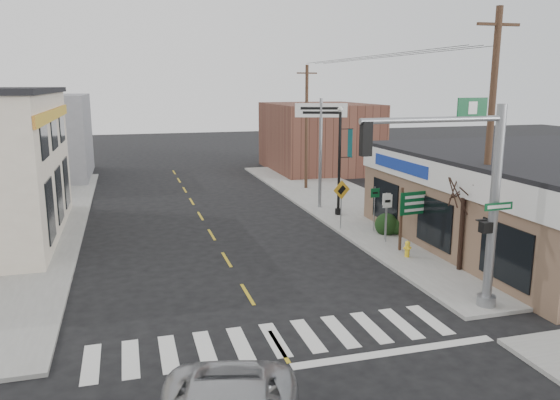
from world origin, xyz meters
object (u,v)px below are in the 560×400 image
object	(u,v)px
lamp_post	(341,153)
guide_sign	(415,209)
traffic_signal_pole	(474,187)
fire_hydrant	(407,248)
bare_tree	(465,185)
utility_pole_far	(306,126)
utility_pole_near	(489,140)
dance_center_sign	(321,125)

from	to	relation	value
lamp_post	guide_sign	bearing A→B (deg)	-81.54
traffic_signal_pole	fire_hydrant	distance (m)	6.43
traffic_signal_pole	bare_tree	xyz separation A→B (m)	(1.99, 3.31, -0.61)
traffic_signal_pole	bare_tree	size ratio (longest dim) A/B	1.56
guide_sign	utility_pole_far	bearing A→B (deg)	82.23
utility_pole_near	fire_hydrant	bearing A→B (deg)	136.62
traffic_signal_pole	guide_sign	world-z (taller)	traffic_signal_pole
bare_tree	utility_pole_near	xyz separation A→B (m)	(0.86, -0.09, 1.66)
lamp_post	utility_pole_far	size ratio (longest dim) A/B	0.71
dance_center_sign	bare_tree	distance (m)	12.06
fire_hydrant	bare_tree	bearing A→B (deg)	-59.40
guide_sign	lamp_post	xyz separation A→B (m)	(-0.66, 6.95, 1.62)
traffic_signal_pole	lamp_post	xyz separation A→B (m)	(0.97, 13.13, -0.55)
traffic_signal_pole	lamp_post	size ratio (longest dim) A/B	1.13
bare_tree	dance_center_sign	bearing A→B (deg)	96.79
bare_tree	utility_pole_far	distance (m)	17.88
bare_tree	utility_pole_far	bearing A→B (deg)	90.85
lamp_post	utility_pole_far	world-z (taller)	utility_pole_far
traffic_signal_pole	utility_pole_near	distance (m)	4.42
utility_pole_near	utility_pole_far	size ratio (longest dim) A/B	1.18
traffic_signal_pole	lamp_post	bearing A→B (deg)	83.26
traffic_signal_pole	fire_hydrant	bearing A→B (deg)	78.59
utility_pole_near	utility_pole_far	world-z (taller)	utility_pole_near
traffic_signal_pole	bare_tree	distance (m)	3.90
traffic_signal_pole	lamp_post	world-z (taller)	traffic_signal_pole
lamp_post	utility_pole_far	xyz separation A→B (m)	(0.76, 8.03, 0.85)
fire_hydrant	bare_tree	world-z (taller)	bare_tree
fire_hydrant	dance_center_sign	size ratio (longest dim) A/B	0.11
utility_pole_near	utility_pole_far	xyz separation A→B (m)	(-1.12, 17.94, -0.75)
guide_sign	fire_hydrant	bearing A→B (deg)	-138.84
bare_tree	utility_pole_near	world-z (taller)	utility_pole_near
guide_sign	lamp_post	size ratio (longest dim) A/B	0.47
guide_sign	dance_center_sign	bearing A→B (deg)	89.28
lamp_post	bare_tree	bearing A→B (deg)	-81.02
guide_sign	utility_pole_near	bearing A→B (deg)	-75.02
utility_pole_near	bare_tree	bearing A→B (deg)	176.34
fire_hydrant	utility_pole_near	size ratio (longest dim) A/B	0.07
bare_tree	utility_pole_far	xyz separation A→B (m)	(-0.26, 17.86, 0.91)
traffic_signal_pole	fire_hydrant	xyz separation A→B (m)	(0.82, 5.27, -3.59)
traffic_signal_pole	utility_pole_near	xyz separation A→B (m)	(2.84, 3.22, 1.05)
fire_hydrant	dance_center_sign	distance (m)	10.86
utility_pole_far	dance_center_sign	bearing A→B (deg)	-106.40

